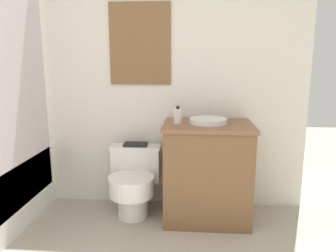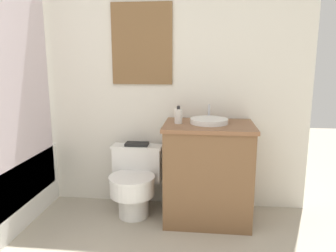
{
  "view_description": "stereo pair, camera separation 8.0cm",
  "coord_description": "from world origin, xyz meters",
  "px_view_note": "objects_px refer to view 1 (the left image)",
  "views": [
    {
      "loc": [
        0.74,
        -0.55,
        1.32
      ],
      "look_at": [
        0.55,
        1.87,
        0.82
      ],
      "focal_mm": 35.0,
      "sensor_mm": 36.0,
      "label": 1
    },
    {
      "loc": [
        0.82,
        -0.54,
        1.32
      ],
      "look_at": [
        0.55,
        1.87,
        0.82
      ],
      "focal_mm": 35.0,
      "sensor_mm": 36.0,
      "label": 2
    }
  ],
  "objects_px": {
    "sink": "(208,121)",
    "soap_bottle": "(178,116)",
    "toilet": "(134,182)",
    "book_on_tank": "(136,144)"
  },
  "relations": [
    {
      "from": "soap_bottle",
      "to": "book_on_tank",
      "type": "bearing_deg",
      "value": 157.16
    },
    {
      "from": "book_on_tank",
      "to": "toilet",
      "type": "bearing_deg",
      "value": -90.0
    },
    {
      "from": "sink",
      "to": "soap_bottle",
      "type": "xyz_separation_m",
      "value": [
        -0.25,
        -0.03,
        0.04
      ]
    },
    {
      "from": "toilet",
      "to": "sink",
      "type": "distance_m",
      "value": 0.82
    },
    {
      "from": "toilet",
      "to": "sink",
      "type": "relative_size",
      "value": 1.7
    },
    {
      "from": "toilet",
      "to": "sink",
      "type": "xyz_separation_m",
      "value": [
        0.62,
        0.0,
        0.54
      ]
    },
    {
      "from": "toilet",
      "to": "sink",
      "type": "bearing_deg",
      "value": 0.08
    },
    {
      "from": "toilet",
      "to": "soap_bottle",
      "type": "height_order",
      "value": "soap_bottle"
    },
    {
      "from": "toilet",
      "to": "soap_bottle",
      "type": "bearing_deg",
      "value": -4.13
    },
    {
      "from": "sink",
      "to": "book_on_tank",
      "type": "height_order",
      "value": "sink"
    }
  ]
}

